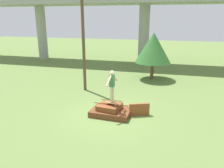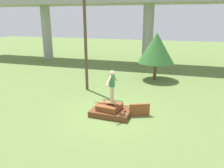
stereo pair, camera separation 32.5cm
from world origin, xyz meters
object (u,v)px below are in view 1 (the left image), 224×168
skateboard (112,103)px  utility_pole (83,38)px  skater (112,84)px  tree_behind_left (153,48)px

skateboard → utility_pole: bearing=128.9°
skater → tree_behind_left: 7.80m
skateboard → skater: bearing=0.0°
utility_pole → tree_behind_left: size_ratio=1.84×
skater → utility_pole: size_ratio=0.24×
skater → skateboard: bearing=0.0°
utility_pole → skateboard: bearing=-51.1°
skater → tree_behind_left: bearing=79.7°
utility_pole → tree_behind_left: (4.29, 4.04, -1.02)m
skateboard → utility_pole: size_ratio=0.11×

